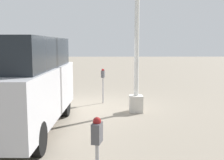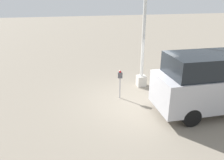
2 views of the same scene
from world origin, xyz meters
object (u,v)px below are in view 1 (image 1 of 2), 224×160
at_px(parked_van, 22,82).
at_px(car_distant, 11,64).
at_px(parking_meter_near, 103,78).
at_px(parking_meter_far, 97,143).
at_px(lamp_post, 137,44).

height_order(parked_van, car_distant, parked_van).
bearing_deg(parked_van, parking_meter_near, 151.33).
xyz_separation_m(parked_van, car_distant, (-14.22, -5.21, -0.54)).
bearing_deg(parking_meter_far, lamp_post, -178.03).
bearing_deg(lamp_post, parked_van, -56.99).
distance_m(parking_meter_far, lamp_post, 5.88).
relative_size(parking_meter_far, parked_van, 0.26).
xyz_separation_m(parking_meter_near, parked_van, (3.45, -1.98, 0.31)).
bearing_deg(parking_meter_far, parked_van, -137.91).
relative_size(parking_meter_near, car_distant, 0.32).
relative_size(parked_van, car_distant, 1.25).
distance_m(parking_meter_far, parked_van, 4.17).
height_order(parking_meter_near, parking_meter_far, parking_meter_near).
height_order(lamp_post, parked_van, lamp_post).
xyz_separation_m(lamp_post, car_distant, (-12.20, -8.31, -1.51)).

